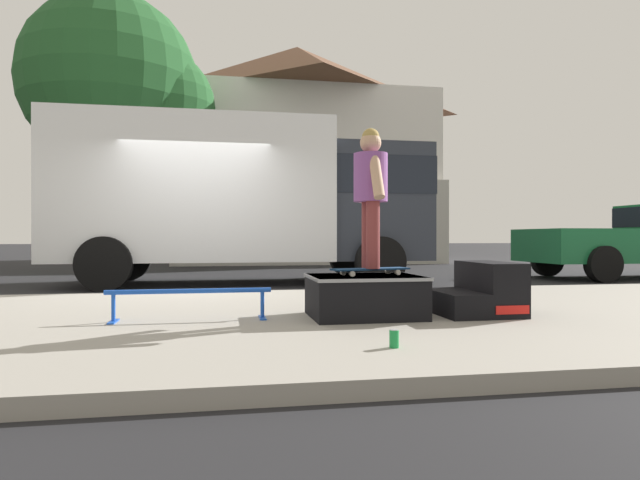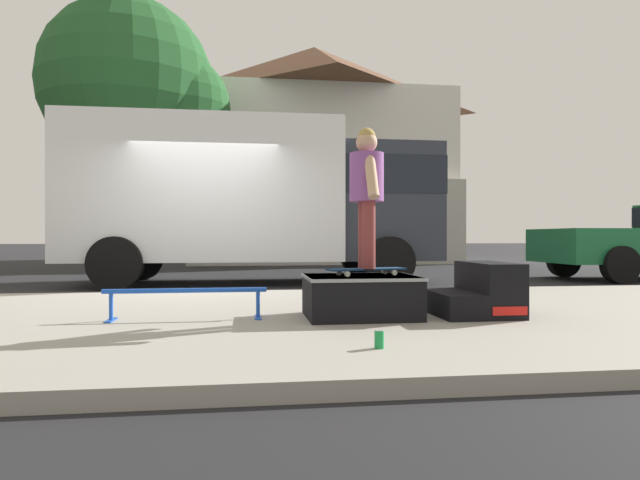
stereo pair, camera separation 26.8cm
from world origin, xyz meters
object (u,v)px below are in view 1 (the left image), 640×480
at_px(skater_kid, 371,186).
at_px(box_truck, 247,195).
at_px(skateboard, 371,269).
at_px(soda_can, 394,339).
at_px(skate_box, 365,295).
at_px(street_tree_main, 121,88).
at_px(kicker_ramp, 479,292).
at_px(grind_rail, 190,297).

distance_m(skater_kid, box_truck, 5.56).
bearing_deg(skateboard, soda_can, -99.33).
distance_m(skate_box, street_tree_main, 12.45).
height_order(kicker_ramp, skateboard, kicker_ramp).
xyz_separation_m(skate_box, skater_kid, (0.06, 0.01, 1.04)).
relative_size(grind_rail, soda_can, 11.85).
bearing_deg(kicker_ramp, soda_can, -133.24).
bearing_deg(skater_kid, kicker_ramp, -0.59).
distance_m(skateboard, box_truck, 5.67).
relative_size(soda_can, street_tree_main, 0.02).
relative_size(kicker_ramp, box_truck, 0.13).
bearing_deg(soda_can, street_tree_main, 107.91).
bearing_deg(box_truck, soda_can, -84.21).
height_order(grind_rail, skateboard, skateboard).
xyz_separation_m(grind_rail, street_tree_main, (-2.48, 10.68, 4.70)).
xyz_separation_m(kicker_ramp, box_truck, (-2.05, 5.48, 1.37)).
xyz_separation_m(skateboard, soda_can, (-0.24, -1.45, -0.39)).
bearing_deg(street_tree_main, skater_kid, -68.74).
distance_m(skater_kid, soda_can, 1.89).
distance_m(grind_rail, skateboard, 1.72).
relative_size(grind_rail, skater_kid, 1.11).
xyz_separation_m(kicker_ramp, soda_can, (-1.35, -1.44, -0.15)).
distance_m(grind_rail, skater_kid, 1.99).
distance_m(grind_rail, box_truck, 5.62).
xyz_separation_m(skater_kid, box_truck, (-0.94, 5.47, 0.32)).
relative_size(skater_kid, box_truck, 0.19).
distance_m(skateboard, street_tree_main, 12.37).
height_order(skateboard, skater_kid, skater_kid).
height_order(kicker_ramp, skater_kid, skater_kid).
bearing_deg(kicker_ramp, box_truck, 110.54).
relative_size(skateboard, soda_can, 6.39).
height_order(skateboard, street_tree_main, street_tree_main).
relative_size(grind_rail, skateboard, 1.85).
bearing_deg(grind_rail, kicker_ramp, -1.72).
xyz_separation_m(skateboard, box_truck, (-0.94, 5.47, 1.13)).
height_order(skate_box, grind_rail, skate_box).
xyz_separation_m(kicker_ramp, street_tree_main, (-5.30, 10.76, 4.70)).
bearing_deg(soda_can, skate_box, 82.99).
height_order(kicker_ramp, grind_rail, kicker_ramp).
bearing_deg(box_truck, skateboard, -80.26).
distance_m(soda_can, box_truck, 7.12).
xyz_separation_m(kicker_ramp, skater_kid, (-1.11, 0.01, 1.04)).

